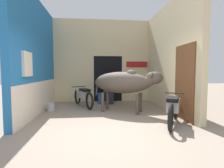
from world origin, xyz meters
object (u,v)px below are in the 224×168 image
object	(u,v)px
motorcycle_far	(83,96)
shopkeeper_seated	(109,89)
plastic_stool	(101,98)
bucket	(51,107)
motorcycle_near	(173,107)
cow	(124,83)

from	to	relation	value
motorcycle_far	shopkeeper_seated	world-z (taller)	shopkeeper_seated
motorcycle_far	plastic_stool	size ratio (longest dim) A/B	4.05
plastic_stool	bucket	bearing A→B (deg)	-146.05
motorcycle_near	shopkeeper_seated	xyz separation A→B (m)	(-1.39, 3.02, 0.21)
shopkeeper_seated	plastic_stool	distance (m)	0.55
shopkeeper_seated	bucket	xyz separation A→B (m)	(-2.13, -1.15, -0.51)
motorcycle_far	shopkeeper_seated	xyz separation A→B (m)	(1.07, 0.49, 0.22)
cow	motorcycle_near	xyz separation A→B (m)	(1.04, -1.44, -0.56)
motorcycle_near	motorcycle_far	bearing A→B (deg)	134.24
motorcycle_near	plastic_stool	xyz separation A→B (m)	(-1.76, 3.06, -0.19)
cow	motorcycle_near	world-z (taller)	cow
shopkeeper_seated	bucket	world-z (taller)	shopkeeper_seated
motorcycle_near	shopkeeper_seated	distance (m)	3.33
motorcycle_near	bucket	xyz separation A→B (m)	(-3.52, 1.87, -0.30)
cow	motorcycle_far	distance (m)	1.88
cow	shopkeeper_seated	world-z (taller)	cow
plastic_stool	bucket	distance (m)	2.13
shopkeeper_seated	bucket	bearing A→B (deg)	-151.72
motorcycle_far	cow	bearing A→B (deg)	-37.37
cow	plastic_stool	size ratio (longest dim) A/B	5.12
cow	bucket	bearing A→B (deg)	170.07
motorcycle_near	bucket	world-z (taller)	motorcycle_near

